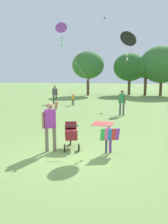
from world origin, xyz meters
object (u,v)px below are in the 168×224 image
at_px(stroller, 71,132).
at_px(person_kid_running, 122,101).
at_px(kite_adult_black, 128,39).
at_px(person_sitting_far, 55,93).
at_px(kite_orange_delta, 61,28).
at_px(person_red_shirt, 73,98).
at_px(child_with_butterfly_kite, 109,136).
at_px(picnic_blanket, 103,124).
at_px(person_adult_flyer, 50,122).

relative_size(stroller, person_kid_running, 0.66).
distance_m(kite_adult_black, person_sitting_far, 12.40).
bearing_deg(kite_orange_delta, stroller, -72.29).
xyz_separation_m(stroller, person_sitting_far, (-4.37, 12.40, 0.39)).
height_order(kite_adult_black, person_sitting_far, kite_adult_black).
bearing_deg(kite_adult_black, person_red_shirt, 115.75).
relative_size(child_with_butterfly_kite, kite_adult_black, 0.23).
relative_size(kite_orange_delta, person_red_shirt, 5.51).
distance_m(kite_adult_black, person_red_shirt, 11.07).
bearing_deg(kite_orange_delta, child_with_butterfly_kite, -62.49).
relative_size(kite_adult_black, kite_orange_delta, 0.78).
height_order(kite_adult_black, person_red_shirt, kite_adult_black).
height_order(person_sitting_far, person_kid_running, person_kid_running).
bearing_deg(picnic_blanket, kite_adult_black, -60.73).
distance_m(person_sitting_far, person_kid_running, 7.96).
distance_m(kite_orange_delta, person_sitting_far, 7.99).
xyz_separation_m(person_red_shirt, person_kid_running, (4.34, -4.30, 0.37)).
bearing_deg(child_with_butterfly_kite, person_kid_running, 87.16).
bearing_deg(stroller, person_sitting_far, 109.43).
xyz_separation_m(person_sitting_far, person_kid_running, (6.20, -4.99, 0.01)).
distance_m(person_sitting_far, picnic_blanket, 9.53).
relative_size(child_with_butterfly_kite, person_sitting_far, 0.62).
height_order(person_adult_flyer, stroller, person_adult_flyer).
bearing_deg(kite_orange_delta, person_red_shirt, 95.24).
height_order(kite_adult_black, picnic_blanket, kite_adult_black).
bearing_deg(person_kid_running, child_with_butterfly_kite, -92.84).
relative_size(person_adult_flyer, kite_orange_delta, 0.32).
height_order(person_red_shirt, person_sitting_far, person_sitting_far).
xyz_separation_m(stroller, kite_adult_black, (2.04, 2.29, 3.65)).
height_order(person_kid_running, picnic_blanket, person_kid_running).
relative_size(stroller, picnic_blanket, 0.94).
bearing_deg(kite_orange_delta, kite_adult_black, -44.66).
height_order(stroller, person_kid_running, person_kid_running).
bearing_deg(picnic_blanket, child_with_butterfly_kite, -82.56).
relative_size(person_adult_flyer, picnic_blanket, 1.58).
distance_m(person_adult_flyer, stroller, 0.95).
xyz_separation_m(person_adult_flyer, kite_orange_delta, (-1.37, 6.80, 4.48)).
distance_m(kite_adult_black, kite_orange_delta, 5.83).
xyz_separation_m(person_kid_running, picnic_blanket, (-1.01, -2.94, -1.00)).
xyz_separation_m(child_with_butterfly_kite, person_adult_flyer, (-2.08, -0.17, 0.45)).
height_order(child_with_butterfly_kite, person_kid_running, person_kid_running).
height_order(person_red_shirt, picnic_blanket, person_red_shirt).
height_order(child_with_butterfly_kite, person_red_shirt, person_red_shirt).
relative_size(person_sitting_far, person_kid_running, 0.99).
relative_size(person_red_shirt, picnic_blanket, 0.90).
bearing_deg(kite_orange_delta, person_adult_flyer, -78.62).
bearing_deg(person_sitting_far, person_adult_flyer, -73.86).
relative_size(child_with_butterfly_kite, stroller, 0.93).
bearing_deg(kite_orange_delta, person_sitting_far, 111.17).
height_order(person_adult_flyer, person_kid_running, person_adult_flyer).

